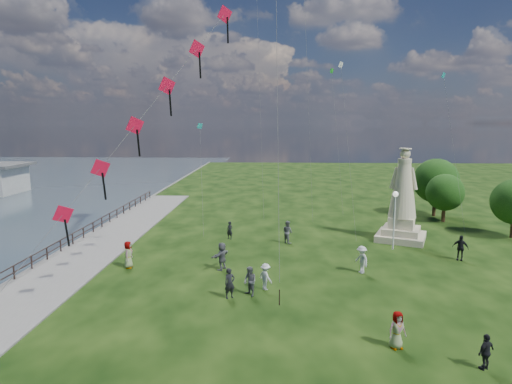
{
  "coord_description": "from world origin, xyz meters",
  "views": [
    {
      "loc": [
        0.15,
        -19.27,
        9.88
      ],
      "look_at": [
        -1.0,
        8.0,
        5.5
      ],
      "focal_mm": 30.0,
      "sensor_mm": 36.0,
      "label": 1
    }
  ],
  "objects_px": {
    "person_4": "(397,330)",
    "person_7": "(288,232)",
    "person_0": "(230,283)",
    "person_1": "(250,281)",
    "person_2": "(266,277)",
    "person_6": "(230,230)",
    "person_9": "(460,248)",
    "person_11": "(222,256)",
    "lamppost": "(395,208)",
    "statue": "(402,206)",
    "person_10": "(128,255)",
    "person_3": "(486,352)",
    "person_8": "(362,260)"
  },
  "relations": [
    {
      "from": "person_0",
      "to": "person_10",
      "type": "height_order",
      "value": "person_10"
    },
    {
      "from": "person_7",
      "to": "person_9",
      "type": "xyz_separation_m",
      "value": [
        12.46,
        -4.02,
        -0.02
      ]
    },
    {
      "from": "person_1",
      "to": "person_8",
      "type": "distance_m",
      "value": 8.33
    },
    {
      "from": "person_6",
      "to": "person_3",
      "type": "bearing_deg",
      "value": -34.77
    },
    {
      "from": "lamppost",
      "to": "person_11",
      "type": "relative_size",
      "value": 2.45
    },
    {
      "from": "person_10",
      "to": "person_2",
      "type": "bearing_deg",
      "value": -111.56
    },
    {
      "from": "statue",
      "to": "person_1",
      "type": "xyz_separation_m",
      "value": [
        -12.27,
        -12.59,
        -2.1
      ]
    },
    {
      "from": "person_9",
      "to": "statue",
      "type": "bearing_deg",
      "value": 146.62
    },
    {
      "from": "person_4",
      "to": "person_6",
      "type": "height_order",
      "value": "person_4"
    },
    {
      "from": "person_9",
      "to": "person_8",
      "type": "bearing_deg",
      "value": -128.49
    },
    {
      "from": "person_1",
      "to": "person_10",
      "type": "xyz_separation_m",
      "value": [
        -8.68,
        4.51,
        0.08
      ]
    },
    {
      "from": "person_1",
      "to": "person_2",
      "type": "distance_m",
      "value": 1.31
    },
    {
      "from": "person_7",
      "to": "person_11",
      "type": "xyz_separation_m",
      "value": [
        -4.68,
        -6.78,
        0.01
      ]
    },
    {
      "from": "person_2",
      "to": "person_8",
      "type": "height_order",
      "value": "person_8"
    },
    {
      "from": "person_2",
      "to": "person_10",
      "type": "height_order",
      "value": "person_10"
    },
    {
      "from": "person_2",
      "to": "person_11",
      "type": "bearing_deg",
      "value": 0.08
    },
    {
      "from": "person_4",
      "to": "person_11",
      "type": "relative_size",
      "value": 0.89
    },
    {
      "from": "person_3",
      "to": "person_11",
      "type": "distance_m",
      "value": 16.75
    },
    {
      "from": "person_4",
      "to": "person_7",
      "type": "bearing_deg",
      "value": 87.01
    },
    {
      "from": "statue",
      "to": "person_2",
      "type": "relative_size",
      "value": 4.87
    },
    {
      "from": "lamppost",
      "to": "statue",
      "type": "bearing_deg",
      "value": 63.26
    },
    {
      "from": "person_0",
      "to": "person_9",
      "type": "relative_size",
      "value": 0.95
    },
    {
      "from": "person_0",
      "to": "person_1",
      "type": "relative_size",
      "value": 1.02
    },
    {
      "from": "person_4",
      "to": "person_0",
      "type": "bearing_deg",
      "value": 129.51
    },
    {
      "from": "person_7",
      "to": "statue",
      "type": "bearing_deg",
      "value": -120.8
    },
    {
      "from": "person_4",
      "to": "person_1",
      "type": "bearing_deg",
      "value": 123.34
    },
    {
      "from": "lamppost",
      "to": "person_6",
      "type": "relative_size",
      "value": 3.03
    },
    {
      "from": "lamppost",
      "to": "person_8",
      "type": "xyz_separation_m",
      "value": [
        -3.6,
        -5.57,
        -2.44
      ]
    },
    {
      "from": "person_1",
      "to": "person_2",
      "type": "xyz_separation_m",
      "value": [
        0.88,
        0.96,
        -0.06
      ]
    },
    {
      "from": "person_1",
      "to": "person_6",
      "type": "xyz_separation_m",
      "value": [
        -2.44,
        12.22,
        -0.09
      ]
    },
    {
      "from": "person_11",
      "to": "person_7",
      "type": "bearing_deg",
      "value": 174.79
    },
    {
      "from": "person_11",
      "to": "lamppost",
      "type": "bearing_deg",
      "value": 141.55
    },
    {
      "from": "statue",
      "to": "person_10",
      "type": "relative_size",
      "value": 4.17
    },
    {
      "from": "person_0",
      "to": "person_4",
      "type": "bearing_deg",
      "value": -63.63
    },
    {
      "from": "lamppost",
      "to": "person_0",
      "type": "xyz_separation_m",
      "value": [
        -11.96,
        -10.11,
        -2.49
      ]
    },
    {
      "from": "person_2",
      "to": "person_6",
      "type": "height_order",
      "value": "person_2"
    },
    {
      "from": "statue",
      "to": "person_10",
      "type": "height_order",
      "value": "statue"
    },
    {
      "from": "statue",
      "to": "person_8",
      "type": "distance_m",
      "value": 10.05
    },
    {
      "from": "person_2",
      "to": "person_11",
      "type": "xyz_separation_m",
      "value": [
        -3.05,
        3.46,
        0.15
      ]
    },
    {
      "from": "person_8",
      "to": "person_10",
      "type": "xyz_separation_m",
      "value": [
        -15.9,
        0.36,
        0.02
      ]
    },
    {
      "from": "statue",
      "to": "person_1",
      "type": "bearing_deg",
      "value": -111.58
    },
    {
      "from": "person_4",
      "to": "person_8",
      "type": "height_order",
      "value": "person_8"
    },
    {
      "from": "statue",
      "to": "person_11",
      "type": "distance_m",
      "value": 16.71
    },
    {
      "from": "person_6",
      "to": "person_9",
      "type": "distance_m",
      "value": 18.12
    },
    {
      "from": "statue",
      "to": "lamppost",
      "type": "height_order",
      "value": "statue"
    },
    {
      "from": "person_2",
      "to": "person_11",
      "type": "distance_m",
      "value": 4.62
    },
    {
      "from": "person_8",
      "to": "person_9",
      "type": "relative_size",
      "value": 1.0
    },
    {
      "from": "person_1",
      "to": "person_10",
      "type": "relative_size",
      "value": 0.92
    },
    {
      "from": "person_0",
      "to": "person_6",
      "type": "distance_m",
      "value": 12.68
    },
    {
      "from": "person_6",
      "to": "person_7",
      "type": "xyz_separation_m",
      "value": [
        4.95,
        -1.01,
        0.18
      ]
    }
  ]
}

